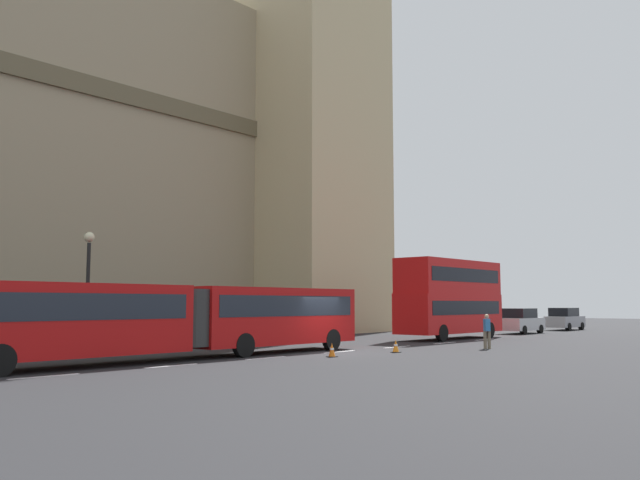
% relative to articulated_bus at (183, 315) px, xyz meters
% --- Properties ---
extents(ground_plane, '(160.00, 160.00, 0.00)m').
position_rel_articulated_bus_xyz_m(ground_plane, '(6.85, -1.99, -1.75)').
color(ground_plane, '#262628').
extents(lane_centre_marking, '(29.80, 0.16, 0.01)m').
position_rel_articulated_bus_xyz_m(lane_centre_marking, '(7.25, -1.99, -1.74)').
color(lane_centre_marking, silver).
rests_on(lane_centre_marking, ground_plane).
extents(articulated_bus, '(18.68, 2.54, 2.90)m').
position_rel_articulated_bus_xyz_m(articulated_bus, '(0.00, 0.00, 0.00)').
color(articulated_bus, '#B20F0F').
rests_on(articulated_bus, ground_plane).
extents(double_decker_bus, '(9.01, 2.54, 4.90)m').
position_rel_articulated_bus_xyz_m(double_decker_bus, '(20.44, 0.00, 0.96)').
color(double_decker_bus, red).
rests_on(double_decker_bus, ground_plane).
extents(sedan_lead, '(4.40, 1.86, 1.85)m').
position_rel_articulated_bus_xyz_m(sedan_lead, '(30.51, 0.04, -0.83)').
color(sedan_lead, '#B7B7BC').
rests_on(sedan_lead, ground_plane).
extents(sedan_trailing, '(4.40, 1.86, 1.85)m').
position_rel_articulated_bus_xyz_m(sedan_trailing, '(39.11, 0.17, -0.83)').
color(sedan_trailing, gray).
rests_on(sedan_trailing, ground_plane).
extents(traffic_cone_west, '(0.36, 0.36, 0.58)m').
position_rel_articulated_bus_xyz_m(traffic_cone_west, '(4.82, -3.67, -1.46)').
color(traffic_cone_west, black).
rests_on(traffic_cone_west, ground_plane).
extents(traffic_cone_middle, '(0.36, 0.36, 0.58)m').
position_rel_articulated_bus_xyz_m(traffic_cone_middle, '(8.69, -4.14, -1.46)').
color(traffic_cone_middle, black).
rests_on(traffic_cone_middle, ground_plane).
extents(street_lamp, '(0.44, 0.44, 5.27)m').
position_rel_articulated_bus_xyz_m(street_lamp, '(-1.67, 4.51, 1.31)').
color(street_lamp, black).
rests_on(street_lamp, ground_plane).
extents(pedestrian_near_cones, '(0.45, 0.45, 1.69)m').
position_rel_articulated_bus_xyz_m(pedestrian_near_cones, '(13.68, -6.05, -0.83)').
color(pedestrian_near_cones, '#726651').
rests_on(pedestrian_near_cones, ground_plane).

